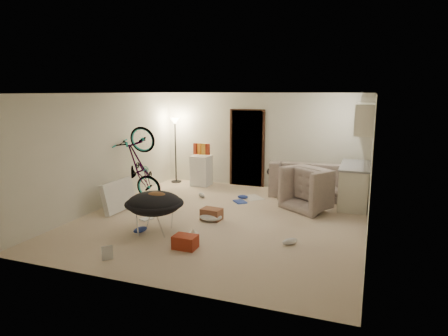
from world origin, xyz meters
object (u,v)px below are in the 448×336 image
(bicycle, at_px, (140,181))
(saucer_chair, at_px, (155,209))
(juicer, at_px, (193,236))
(floor_lamp, at_px, (175,136))
(tv_box, at_px, (119,196))
(sofa, at_px, (316,184))
(kitchen_counter, at_px, (354,186))
(drink_case_a, at_px, (212,214))
(drink_case_b, at_px, (185,242))
(armchair, at_px, (317,193))
(mini_fridge, at_px, (201,171))

(bicycle, bearing_deg, saucer_chair, -144.74)
(saucer_chair, height_order, juicer, saucer_chair)
(floor_lamp, relative_size, saucer_chair, 1.71)
(tv_box, bearing_deg, sofa, 35.90)
(kitchen_counter, distance_m, juicer, 4.16)
(sofa, height_order, saucer_chair, saucer_chair)
(juicer, bearing_deg, drink_case_a, 97.00)
(drink_case_b, bearing_deg, kitchen_counter, 56.34)
(sofa, bearing_deg, tv_box, 31.72)
(bicycle, relative_size, drink_case_a, 4.49)
(armchair, bearing_deg, kitchen_counter, -108.69)
(bicycle, bearing_deg, mini_fridge, -23.95)
(mini_fridge, distance_m, juicer, 4.19)
(mini_fridge, bearing_deg, tv_box, -104.43)
(armchair, relative_size, drink_case_a, 2.64)
(armchair, height_order, drink_case_a, armchair)
(armchair, distance_m, tv_box, 4.32)
(mini_fridge, bearing_deg, armchair, -18.39)
(mini_fridge, xyz_separation_m, drink_case_b, (1.55, -4.20, -0.30))
(bicycle, bearing_deg, armchair, -81.55)
(kitchen_counter, xyz_separation_m, bicycle, (-4.73, -1.36, 0.03))
(drink_case_b, bearing_deg, bicycle, 135.03)
(saucer_chair, bearing_deg, floor_lamp, 111.80)
(sofa, bearing_deg, mini_fridge, -5.26)
(bicycle, bearing_deg, floor_lamp, -0.33)
(bicycle, bearing_deg, sofa, -67.75)
(mini_fridge, height_order, drink_case_a, mini_fridge)
(tv_box, distance_m, drink_case_b, 2.69)
(armchair, height_order, saucer_chair, saucer_chair)
(mini_fridge, relative_size, drink_case_a, 2.05)
(sofa, bearing_deg, drink_case_b, 66.03)
(armchair, xyz_separation_m, bicycle, (-3.98, -0.82, 0.13))
(floor_lamp, distance_m, juicer, 4.79)
(drink_case_b, bearing_deg, drink_case_a, 96.16)
(floor_lamp, bearing_deg, armchair, -16.31)
(saucer_chair, distance_m, juicer, 0.93)
(bicycle, distance_m, juicer, 3.02)
(tv_box, relative_size, drink_case_a, 2.50)
(floor_lamp, relative_size, armchair, 1.72)
(saucer_chair, relative_size, drink_case_a, 2.66)
(saucer_chair, bearing_deg, kitchen_counter, 43.63)
(mini_fridge, bearing_deg, drink_case_a, -62.33)
(floor_lamp, bearing_deg, drink_case_a, -51.36)
(kitchen_counter, relative_size, bicycle, 0.84)
(armchair, bearing_deg, bicycle, 46.99)
(kitchen_counter, xyz_separation_m, drink_case_a, (-2.62, -2.12, -0.33))
(drink_case_b, bearing_deg, armchair, 61.50)
(sofa, distance_m, mini_fridge, 3.09)
(sofa, xyz_separation_m, bicycle, (-3.81, -1.81, 0.15))
(armchair, xyz_separation_m, tv_box, (-3.98, -1.69, -0.01))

